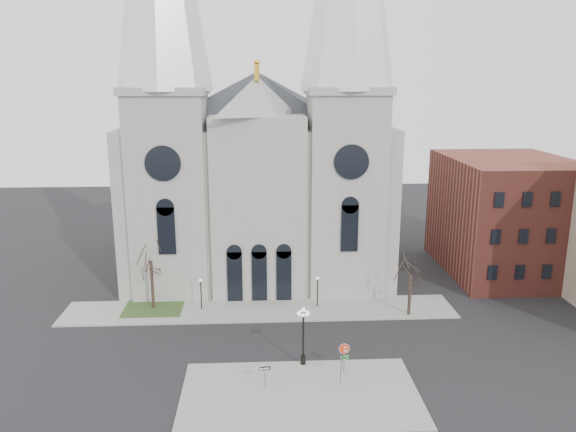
{
  "coord_description": "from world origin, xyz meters",
  "views": [
    {
      "loc": [
        0.13,
        -42.78,
        23.43
      ],
      "look_at": [
        2.76,
        8.0,
        10.77
      ],
      "focal_mm": 35.0,
      "sensor_mm": 36.0,
      "label": 1
    }
  ],
  "objects_px": {
    "globe_lamp": "(303,329)",
    "street_name_sign": "(342,367)",
    "stop_sign": "(344,352)",
    "one_way_sign": "(265,373)"
  },
  "relations": [
    {
      "from": "stop_sign",
      "to": "globe_lamp",
      "type": "bearing_deg",
      "value": 173.38
    },
    {
      "from": "one_way_sign",
      "to": "street_name_sign",
      "type": "height_order",
      "value": "street_name_sign"
    },
    {
      "from": "stop_sign",
      "to": "one_way_sign",
      "type": "bearing_deg",
      "value": -142.81
    },
    {
      "from": "stop_sign",
      "to": "one_way_sign",
      "type": "xyz_separation_m",
      "value": [
        -6.4,
        -2.12,
        -0.48
      ]
    },
    {
      "from": "one_way_sign",
      "to": "street_name_sign",
      "type": "relative_size",
      "value": 0.82
    },
    {
      "from": "globe_lamp",
      "to": "one_way_sign",
      "type": "distance_m",
      "value": 5.19
    },
    {
      "from": "globe_lamp",
      "to": "street_name_sign",
      "type": "xyz_separation_m",
      "value": [
        2.77,
        -3.11,
        -1.77
      ]
    },
    {
      "from": "stop_sign",
      "to": "street_name_sign",
      "type": "relative_size",
      "value": 1.07
    },
    {
      "from": "globe_lamp",
      "to": "street_name_sign",
      "type": "distance_m",
      "value": 4.53
    },
    {
      "from": "one_way_sign",
      "to": "globe_lamp",
      "type": "bearing_deg",
      "value": 38.46
    }
  ]
}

